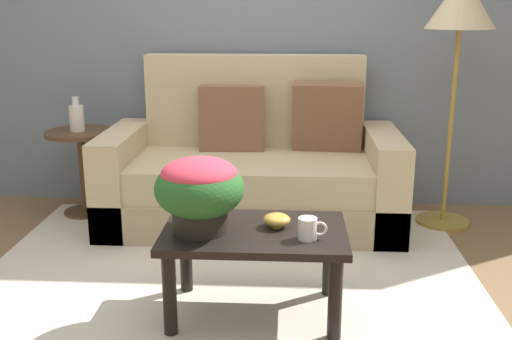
{
  "coord_description": "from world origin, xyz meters",
  "views": [
    {
      "loc": [
        0.32,
        -3.2,
        1.45
      ],
      "look_at": [
        0.14,
        0.02,
        0.55
      ],
      "focal_mm": 41.93,
      "sensor_mm": 36.0,
      "label": 1
    }
  ],
  "objects": [
    {
      "name": "area_rug",
      "position": [
        0.0,
        -0.01,
        0.01
      ],
      "size": [
        2.73,
        1.91,
        0.01
      ],
      "primitive_type": "cube",
      "color": "beige",
      "rests_on": "ground"
    },
    {
      "name": "table_vase",
      "position": [
        -1.14,
        0.77,
        0.7
      ],
      "size": [
        0.1,
        0.1,
        0.24
      ],
      "color": "silver",
      "rests_on": "side_table"
    },
    {
      "name": "floor_lamp",
      "position": [
        1.38,
        0.72,
        1.38
      ],
      "size": [
        0.43,
        0.43,
        1.64
      ],
      "color": "olive",
      "rests_on": "ground"
    },
    {
      "name": "ground_plane",
      "position": [
        0.0,
        0.0,
        0.0
      ],
      "size": [
        14.0,
        14.0,
        0.0
      ],
      "primitive_type": "plane",
      "color": "brown"
    },
    {
      "name": "snack_bowl",
      "position": [
        0.27,
        -0.56,
        0.47
      ],
      "size": [
        0.13,
        0.13,
        0.07
      ],
      "color": "gold",
      "rests_on": "coffee_table"
    },
    {
      "name": "coffee_table",
      "position": [
        0.17,
        -0.59,
        0.36
      ],
      "size": [
        0.86,
        0.55,
        0.44
      ],
      "color": "black",
      "rests_on": "ground"
    },
    {
      "name": "couch",
      "position": [
        0.09,
        0.71,
        0.34
      ],
      "size": [
        1.96,
        0.92,
        1.11
      ],
      "color": "tan",
      "rests_on": "ground"
    },
    {
      "name": "potted_plant",
      "position": [
        -0.08,
        -0.63,
        0.65
      ],
      "size": [
        0.41,
        0.41,
        0.35
      ],
      "color": "black",
      "rests_on": "coffee_table"
    },
    {
      "name": "side_table",
      "position": [
        -1.12,
        0.78,
        0.42
      ],
      "size": [
        0.48,
        0.48,
        0.61
      ],
      "color": "#4C331E",
      "rests_on": "ground"
    },
    {
      "name": "coffee_mug",
      "position": [
        0.42,
        -0.7,
        0.49
      ],
      "size": [
        0.13,
        0.09,
        0.1
      ],
      "color": "white",
      "rests_on": "coffee_table"
    }
  ]
}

